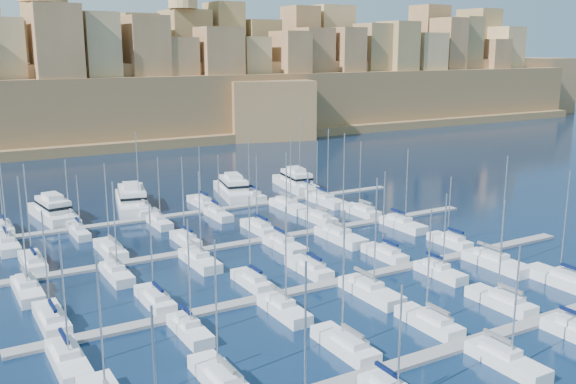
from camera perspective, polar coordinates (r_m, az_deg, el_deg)
ground at (r=96.35m, az=0.64°, el=-5.87°), size 600.00×600.00×0.00m
pontoon_near at (r=71.44m, az=15.20°, el=-13.02°), size 84.00×2.00×0.40m
pontoon_mid_near at (r=86.81m, az=4.76°, el=-7.90°), size 84.00×2.00×0.40m
pontoon_mid_far at (r=104.57m, az=-2.19°, el=-4.26°), size 84.00×2.00×0.40m
pontoon_far at (r=123.71m, az=-7.02°, el=-1.67°), size 84.00×2.00×0.40m
sailboat_1 at (r=62.10m, az=-6.01°, el=-16.17°), size 2.79×9.32×14.29m
sailboat_2 at (r=68.23m, az=5.10°, el=-13.36°), size 2.72×9.07×15.21m
sailboat_3 at (r=74.81m, az=12.45°, el=-11.20°), size 2.65×8.83×13.85m
sailboat_4 at (r=82.79m, az=18.41°, el=-9.18°), size 2.74×9.15×13.48m
sailboat_5 at (r=92.70m, az=23.32°, el=-7.20°), size 3.21×10.70×15.63m
sailboat_9 at (r=68.43m, az=18.82°, el=-13.97°), size 2.65×8.84×12.89m
sailboat_12 at (r=78.57m, az=-20.27°, el=-10.52°), size 2.79×9.30×13.55m
sailboat_13 at (r=80.87m, az=-11.72°, el=-9.31°), size 2.60×8.68×12.74m
sailboat_14 at (r=85.26m, az=-3.23°, el=-7.89°), size 2.40×8.01×12.32m
sailboat_15 at (r=89.90m, az=1.90°, el=-6.75°), size 2.68×8.92×14.56m
sailboat_16 at (r=97.02m, az=8.60°, el=-5.43°), size 2.52×8.39×13.37m
sailboat_17 at (r=105.26m, az=14.20°, el=-4.25°), size 2.41×8.03×11.32m
sailboat_18 at (r=68.44m, az=-18.96°, el=-13.96°), size 2.84×9.45×14.30m
sailboat_19 at (r=72.14m, az=-8.75°, el=-11.97°), size 2.44×8.14×13.59m
sailboat_20 at (r=76.45m, az=-0.40°, el=-10.35°), size 2.65×8.83×13.51m
sailboat_21 at (r=82.30m, az=7.35°, el=-8.72°), size 3.06×10.19×15.68m
sailboat_22 at (r=90.84m, az=13.34°, el=-6.91°), size 2.46×8.20×12.09m
sailboat_23 at (r=96.70m, az=18.01°, el=-5.96°), size 3.19×10.65×16.55m
sailboat_24 at (r=99.20m, az=-21.74°, el=-5.79°), size 2.76×9.19×15.20m
sailboat_25 at (r=101.45m, az=-15.50°, el=-4.94°), size 2.90×9.66×14.22m
sailboat_26 at (r=104.19m, az=-9.09°, el=-4.17°), size 2.44×8.14×14.32m
sailboat_27 at (r=109.80m, az=-2.63°, el=-3.14°), size 2.66×8.87×13.44m
sailboat_28 at (r=115.87m, az=2.70°, el=-2.29°), size 2.74×9.12×14.93m
sailboat_29 at (r=121.30m, az=6.52°, el=-1.68°), size 2.78×9.26×14.15m
sailboat_30 at (r=88.45m, az=-22.14°, el=-8.05°), size 2.86×9.52×15.79m
sailboat_31 at (r=90.86m, az=-14.99°, el=-6.99°), size 2.61×8.70×13.87m
sailboat_32 at (r=93.94m, az=-7.87°, el=-6.00°), size 2.93×9.77×14.16m
sailboat_33 at (r=99.97m, az=-0.32°, el=-4.72°), size 2.87×9.57×15.69m
sailboat_34 at (r=104.65m, az=4.66°, el=-3.94°), size 3.27×10.90×18.00m
sailboat_35 at (r=113.22m, az=10.17°, el=-2.84°), size 2.90×9.68×14.35m
sailboat_36 at (r=119.64m, az=-23.92°, el=-2.93°), size 2.46×8.21×12.22m
sailboat_37 at (r=121.19m, az=-18.82°, el=-2.32°), size 2.48×8.27×11.79m
sailboat_38 at (r=125.16m, az=-12.98°, el=-1.47°), size 3.05×10.18×15.76m
sailboat_39 at (r=128.70m, az=-7.69°, el=-0.88°), size 2.72×9.05×12.27m
sailboat_40 at (r=133.37m, az=-3.35°, el=-0.30°), size 2.84×9.47×13.25m
sailboat_41 at (r=139.62m, az=1.17°, el=0.32°), size 3.05×10.15×17.00m
sailboat_42 at (r=109.28m, az=-23.68°, el=-4.30°), size 2.89×9.63×14.67m
sailboat_43 at (r=112.13m, az=-18.01°, el=-3.45°), size 2.13×7.10×10.84m
sailboat_44 at (r=115.18m, az=-11.36°, el=-2.64°), size 2.38×7.92×12.74m
sailboat_45 at (r=118.98m, az=-6.22°, el=-1.97°), size 2.48×8.25×12.17m
sailboat_46 at (r=124.37m, az=0.08°, el=-1.23°), size 3.19×10.63×14.65m
sailboat_47 at (r=128.91m, az=3.37°, el=-0.75°), size 3.13×10.44×15.56m
motor_yacht_a at (r=124.43m, az=-20.18°, el=-1.56°), size 6.44×16.16×5.25m
motor_yacht_b at (r=129.15m, az=-13.70°, el=-0.63°), size 9.79×19.61×5.25m
motor_yacht_c at (r=135.68m, az=-4.90°, el=0.32°), size 8.51×17.40×5.25m
motor_yacht_d at (r=142.42m, az=0.67°, el=0.96°), size 7.12×16.56×5.25m
fortified_city at (r=238.73m, az=-19.16°, el=8.16°), size 460.00×108.95×59.52m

